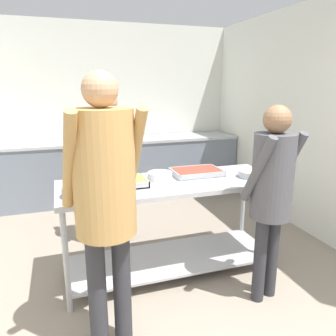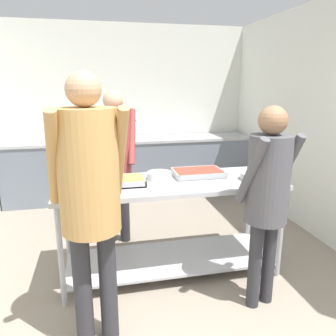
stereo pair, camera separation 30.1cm
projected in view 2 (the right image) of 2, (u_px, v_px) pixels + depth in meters
name	position (u px, v px, depth m)	size (l,w,h in m)	color
wall_rear	(129.00, 110.00, 5.31)	(3.93, 0.06, 2.65)	silver
wall_right	(320.00, 122.00, 3.69)	(0.06, 4.41, 2.65)	silver
back_counter	(133.00, 167.00, 5.17)	(3.77, 0.65, 0.92)	slate
serving_counter	(170.00, 211.00, 3.01)	(2.01, 0.73, 0.89)	#ADAFB5
broccoli_bowl	(75.00, 188.00, 2.62)	(0.25, 0.25, 0.12)	#3D668C
serving_tray_roast	(120.00, 181.00, 2.86)	(0.42, 0.30, 0.05)	#ADAFB5
plate_stack	(159.00, 176.00, 2.99)	(0.23, 0.23, 0.07)	white
serving_tray_vegetables	(198.00, 173.00, 3.12)	(0.47, 0.33, 0.05)	#ADAFB5
sauce_pan	(254.00, 176.00, 2.99)	(0.38, 0.24, 0.06)	#ADAFB5
guest_serving_left	(268.00, 187.00, 2.44)	(0.47, 0.39, 1.59)	#2D2D33
guest_serving_right	(89.00, 186.00, 2.02)	(0.52, 0.41, 1.81)	#2D2D33
cook_behind_counter	(115.00, 151.00, 3.50)	(0.49, 0.39, 1.68)	#2D2D33
water_bottle	(136.00, 130.00, 5.00)	(0.07, 0.07, 0.29)	silver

